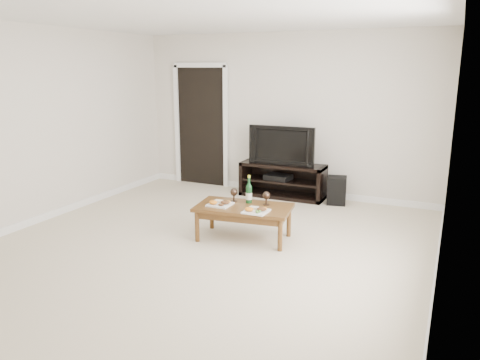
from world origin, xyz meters
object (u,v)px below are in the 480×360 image
object	(u,v)px
media_console	(283,180)
coffee_table	(244,222)
subwoofer	(337,190)
television	(283,145)

from	to	relation	value
media_console	coffee_table	bearing A→B (deg)	-83.77
coffee_table	media_console	bearing A→B (deg)	96.23
coffee_table	subwoofer	bearing A→B (deg)	71.33
media_console	television	xyz separation A→B (m)	(0.00, 0.00, 0.58)
media_console	television	world-z (taller)	television
media_console	coffee_table	world-z (taller)	media_console
subwoofer	coffee_table	bearing A→B (deg)	-120.48
media_console	coffee_table	size ratio (longest dim) A/B	1.20
media_console	television	distance (m)	0.58
media_console	television	bearing A→B (deg)	0.00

